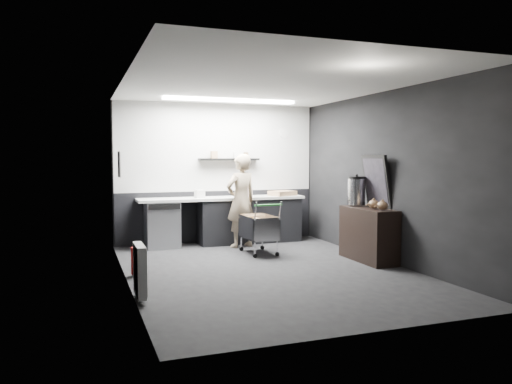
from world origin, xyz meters
name	(u,v)px	position (x,y,z in m)	size (l,w,h in m)	color
floor	(268,271)	(0.00, 0.00, 0.00)	(5.50, 5.50, 0.00)	black
ceiling	(268,84)	(0.00, 0.00, 2.70)	(5.50, 5.50, 0.00)	silver
wall_back	(217,173)	(0.00, 2.75, 1.35)	(5.50, 5.50, 0.00)	black
wall_front	(374,191)	(0.00, -2.75, 1.35)	(5.50, 5.50, 0.00)	black
wall_left	(126,181)	(-2.00, 0.00, 1.35)	(5.50, 5.50, 0.00)	black
wall_right	(385,177)	(2.00, 0.00, 1.35)	(5.50, 5.50, 0.00)	black
kitchen_wall_panel	(218,148)	(0.00, 2.73, 1.85)	(3.95, 0.02, 1.70)	#B7B7B3
dado_panel	(218,216)	(0.00, 2.73, 0.50)	(3.95, 0.02, 1.00)	black
floating_shelf	(229,159)	(0.20, 2.62, 1.62)	(1.20, 0.22, 0.04)	black
wall_clock	(284,133)	(1.40, 2.72, 2.15)	(0.20, 0.20, 0.03)	silver
poster	(119,164)	(-1.98, 1.30, 1.55)	(0.02, 0.30, 0.40)	silver
poster_red_band	(119,160)	(-1.98, 1.30, 1.62)	(0.01, 0.22, 0.10)	red
radiator	(140,270)	(-1.94, -0.90, 0.35)	(0.10, 0.50, 0.60)	silver
ceiling_strip	(230,100)	(0.00, 1.85, 2.67)	(2.40, 0.20, 0.04)	white
prep_counter	(229,220)	(0.14, 2.42, 0.46)	(3.20, 0.61, 0.90)	black
person	(241,201)	(0.23, 1.97, 0.86)	(0.63, 0.41, 1.72)	#BAAD93
shopping_cart	(259,229)	(0.32, 1.27, 0.42)	(0.51, 0.83, 0.89)	silver
sideboard	(368,227)	(1.78, 0.13, 0.54)	(0.48, 1.13, 1.70)	black
fire_extinguisher	(136,260)	(-1.85, 0.32, 0.23)	(0.14, 0.14, 0.47)	#AA0E0B
cardboard_box	(282,193)	(1.23, 2.37, 0.95)	(0.47, 0.36, 0.09)	#93704E
pink_tub	(248,192)	(0.52, 2.42, 0.99)	(0.19, 0.19, 0.19)	beige
white_container	(200,194)	(-0.45, 2.37, 0.97)	(0.17, 0.13, 0.15)	silver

